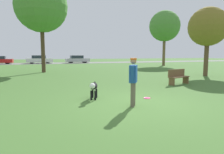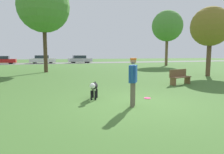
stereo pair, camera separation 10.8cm
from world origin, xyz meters
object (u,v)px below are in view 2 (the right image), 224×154
(tree_mid_center, at_px, (44,6))
(parked_car_white, at_px, (43,59))
(person, at_px, (133,78))
(park_bench, at_px, (180,76))
(parked_car_red, at_px, (3,60))
(tree_far_right, at_px, (167,26))
(dog, at_px, (94,87))
(frisbee, at_px, (147,98))
(tree_near_right, at_px, (210,27))
(parked_car_silver, at_px, (80,59))

(tree_mid_center, distance_m, parked_car_white, 19.12)
(person, relative_size, tree_mid_center, 0.19)
(park_bench, bearing_deg, parked_car_red, 100.80)
(person, height_order, parked_car_white, person)
(person, bearing_deg, tree_far_right, -2.78)
(dog, relative_size, park_bench, 0.67)
(frisbee, relative_size, tree_near_right, 0.05)
(frisbee, relative_size, parked_car_white, 0.06)
(person, relative_size, parked_car_silver, 0.35)
(park_bench, bearing_deg, frisbee, -157.97)
(parked_car_white, bearing_deg, dog, -84.49)
(tree_near_right, xyz_separation_m, parked_car_red, (-18.72, 25.68, -3.06))
(dog, xyz_separation_m, tree_mid_center, (-1.67, 12.20, 5.45))
(frisbee, relative_size, tree_mid_center, 0.03)
(person, relative_size, dog, 1.61)
(dog, bearing_deg, parked_car_silver, -166.96)
(parked_car_silver, xyz_separation_m, park_bench, (0.93, -28.33, -0.24))
(dog, bearing_deg, person, 56.55)
(dog, bearing_deg, parked_car_red, -142.94)
(dog, relative_size, parked_car_white, 0.22)
(dog, relative_size, parked_car_red, 0.24)
(frisbee, bearing_deg, tree_near_right, 33.74)
(tree_mid_center, relative_size, parked_car_white, 1.84)
(frisbee, distance_m, tree_mid_center, 14.49)
(tree_mid_center, height_order, parked_car_silver, tree_mid_center)
(parked_car_red, relative_size, park_bench, 2.84)
(tree_far_right, relative_size, park_bench, 5.36)
(tree_mid_center, height_order, park_bench, tree_mid_center)
(tree_near_right, height_order, parked_car_silver, tree_near_right)
(frisbee, xyz_separation_m, park_bench, (3.42, 2.61, 0.44))
(person, xyz_separation_m, parked_car_white, (-3.15, 31.97, -0.22))
(dog, bearing_deg, tree_far_right, 161.36)
(dog, height_order, parked_car_red, parked_car_red)
(dog, relative_size, frisbee, 3.64)
(person, xyz_separation_m, park_bench, (4.43, 3.48, -0.47))
(tree_mid_center, height_order, parked_car_red, tree_mid_center)
(tree_near_right, bearing_deg, parked_car_silver, 102.53)
(parked_car_white, relative_size, parked_car_silver, 1.01)
(person, bearing_deg, frisbee, -16.00)
(tree_near_right, distance_m, park_bench, 6.41)
(parked_car_silver, bearing_deg, park_bench, -90.88)
(dog, bearing_deg, frisbee, 96.78)
(dog, height_order, tree_mid_center, tree_mid_center)
(dog, height_order, parked_car_silver, parked_car_silver)
(tree_near_right, relative_size, park_bench, 3.57)
(parked_car_white, height_order, park_bench, parked_car_white)
(tree_far_right, relative_size, parked_car_silver, 1.76)
(parked_car_silver, bearing_deg, parked_car_red, 176.41)
(parked_car_silver, bearing_deg, dog, -101.13)
(dog, relative_size, parked_car_silver, 0.22)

